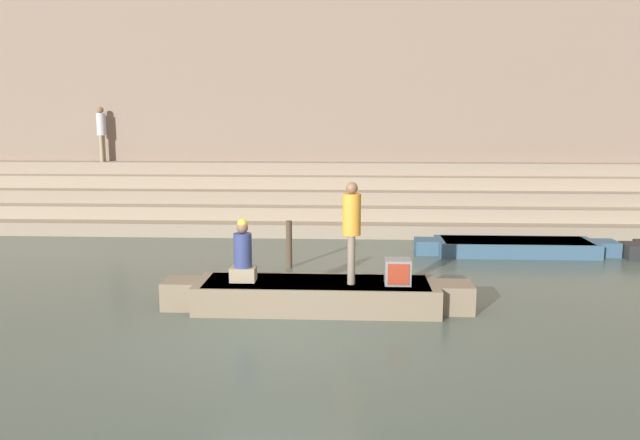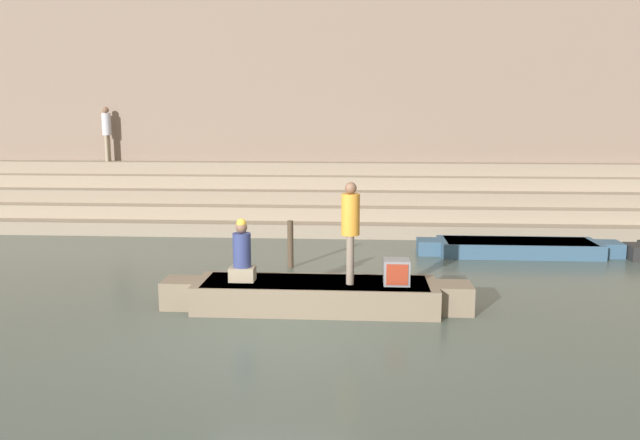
% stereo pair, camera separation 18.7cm
% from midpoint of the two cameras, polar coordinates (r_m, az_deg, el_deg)
% --- Properties ---
extents(ground_plane, '(120.00, 120.00, 0.00)m').
position_cam_midpoint_polar(ground_plane, '(9.86, -4.18, -10.69)').
color(ground_plane, '#47544C').
extents(ghat_steps, '(36.00, 3.26, 1.90)m').
position_cam_midpoint_polar(ghat_steps, '(19.24, -0.66, 1.51)').
color(ghat_steps, gray).
rests_on(ghat_steps, ground).
extents(back_wall, '(34.20, 1.28, 8.46)m').
position_cam_midpoint_polar(back_wall, '(20.84, -0.38, 11.80)').
color(back_wall, '#7F6B5B').
rests_on(back_wall, ground).
extents(rowboat_main, '(5.47, 1.31, 0.50)m').
position_cam_midpoint_polar(rowboat_main, '(11.12, -0.80, -6.82)').
color(rowboat_main, '#756651').
rests_on(rowboat_main, ground).
extents(person_standing, '(0.32, 0.32, 1.78)m').
position_cam_midpoint_polar(person_standing, '(10.76, 2.41, -0.44)').
color(person_standing, '#756656').
rests_on(person_standing, rowboat_main).
extents(person_rowing, '(0.45, 0.35, 1.12)m').
position_cam_midpoint_polar(person_rowing, '(11.08, -7.54, -3.25)').
color(person_rowing, gray).
rests_on(person_rowing, rowboat_main).
extents(tv_set, '(0.45, 0.39, 0.44)m').
position_cam_midpoint_polar(tv_set, '(10.91, 6.63, -4.72)').
color(tv_set, slate).
rests_on(tv_set, rowboat_main).
extents(moored_boat_shore, '(4.92, 1.21, 0.36)m').
position_cam_midpoint_polar(moored_boat_shore, '(16.11, 17.09, -2.34)').
color(moored_boat_shore, '#33516B').
rests_on(moored_boat_shore, ground).
extents(mooring_post, '(0.14, 0.14, 1.07)m').
position_cam_midpoint_polar(mooring_post, '(14.01, -3.22, -2.25)').
color(mooring_post, '#473828').
rests_on(mooring_post, ground).
extents(person_on_steps, '(0.29, 0.29, 1.75)m').
position_cam_midpoint_polar(person_on_steps, '(21.48, -19.59, 7.80)').
color(person_on_steps, gray).
rests_on(person_on_steps, ghat_steps).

